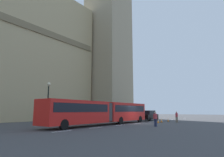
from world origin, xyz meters
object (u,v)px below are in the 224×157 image
articulated_bus (104,111)px  pedestrian_by_kerb (177,117)px  traffic_cone_west (158,121)px  pedestrian_near_cones (155,118)px  traffic_cone_east (168,120)px  sedan_lead (149,116)px  traffic_cone_middle (161,121)px  street_lamp (48,100)px

articulated_bus → pedestrian_by_kerb: 12.34m
traffic_cone_west → pedestrian_near_cones: pedestrian_near_cones is taller
pedestrian_near_cones → traffic_cone_east: bearing=13.1°
articulated_bus → sedan_lead: 13.36m
traffic_cone_middle → pedestrian_near_cones: bearing=-162.5°
sedan_lead → street_lamp: 19.29m
street_lamp → traffic_cone_east: bearing=-25.4°
traffic_cone_west → traffic_cone_east: same height
traffic_cone_east → pedestrian_near_cones: (-10.95, -2.55, 0.63)m
articulated_bus → sedan_lead: articulated_bus is taller
articulated_bus → street_lamp: size_ratio=3.51×
traffic_cone_middle → pedestrian_near_cones: (-8.13, -2.57, 0.63)m
traffic_cone_west → pedestrian_by_kerb: 3.52m
traffic_cone_east → pedestrian_near_cones: bearing=-166.9°
traffic_cone_middle → street_lamp: 17.33m
street_lamp → traffic_cone_west: bearing=-33.2°
traffic_cone_middle → pedestrian_near_cones: size_ratio=0.34×
sedan_lead → traffic_cone_middle: bearing=-133.8°
sedan_lead → traffic_cone_west: size_ratio=7.59×
articulated_bus → pedestrian_by_kerb: (10.80, -5.91, -0.83)m
articulated_bus → sedan_lead: (13.33, -0.01, -0.83)m
traffic_cone_east → pedestrian_near_cones: pedestrian_near_cones is taller
sedan_lead → pedestrian_near_cones: sedan_lead is taller
traffic_cone_west → sedan_lead: bearing=36.7°
pedestrian_near_cones → traffic_cone_middle: bearing=17.5°
articulated_bus → traffic_cone_east: size_ratio=31.87×
traffic_cone_middle → pedestrian_by_kerb: 2.42m
sedan_lead → traffic_cone_middle: size_ratio=7.59×
traffic_cone_east → street_lamp: bearing=154.6°
traffic_cone_middle → traffic_cone_east: (2.82, -0.02, 0.00)m
street_lamp → articulated_bus: bearing=-40.4°
traffic_cone_middle → pedestrian_by_kerb: bearing=-59.0°
articulated_bus → street_lamp: (-5.30, 4.51, 1.31)m
pedestrian_by_kerb → traffic_cone_west: bearing=148.3°
sedan_lead → pedestrian_near_cones: (-11.87, -6.46, -0.00)m
sedan_lead → traffic_cone_east: sedan_lead is taller
sedan_lead → traffic_cone_west: sedan_lead is taller
traffic_cone_east → pedestrian_near_cones: 11.26m
street_lamp → pedestrian_near_cones: size_ratio=3.12×
traffic_cone_middle → sedan_lead: bearing=46.2°
sedan_lead → pedestrian_near_cones: 13.51m
pedestrian_near_cones → street_lamp: bearing=121.7°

